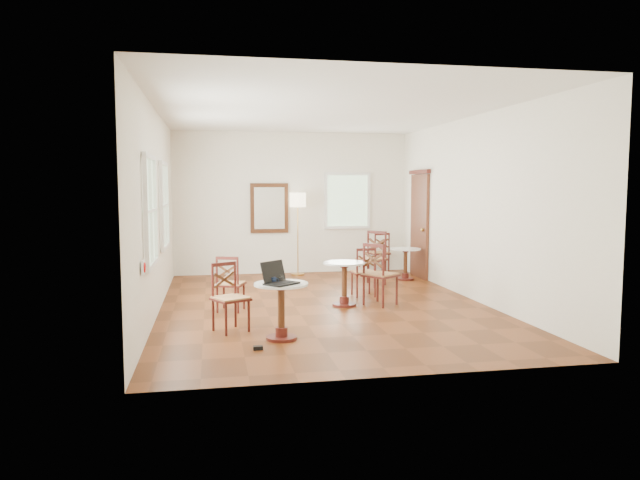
# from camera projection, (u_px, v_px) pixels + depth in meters

# --- Properties ---
(ground) EXTENTS (7.00, 7.00, 0.00)m
(ground) POSITION_uv_depth(u_px,v_px,m) (324.00, 305.00, 9.07)
(ground) COLOR #602C10
(ground) RESTS_ON ground
(room_shell) EXTENTS (5.02, 7.02, 3.01)m
(room_shell) POSITION_uv_depth(u_px,v_px,m) (317.00, 184.00, 9.15)
(room_shell) COLOR white
(room_shell) RESTS_ON ground
(cafe_table_near) EXTENTS (0.66, 0.66, 0.69)m
(cafe_table_near) POSITION_uv_depth(u_px,v_px,m) (281.00, 305.00, 7.00)
(cafe_table_near) COLOR #4F1A13
(cafe_table_near) RESTS_ON ground
(cafe_table_mid) EXTENTS (0.65, 0.65, 0.69)m
(cafe_table_mid) POSITION_uv_depth(u_px,v_px,m) (344.00, 279.00, 8.99)
(cafe_table_mid) COLOR #4F1A13
(cafe_table_mid) RESTS_ON ground
(cafe_table_back) EXTENTS (0.60, 0.60, 0.63)m
(cafe_table_back) POSITION_uv_depth(u_px,v_px,m) (405.00, 260.00, 11.51)
(cafe_table_back) COLOR #4F1A13
(cafe_table_back) RESTS_ON ground
(chair_near_a) EXTENTS (0.49, 0.49, 0.84)m
(chair_near_a) POSITION_uv_depth(u_px,v_px,m) (230.00, 284.00, 8.59)
(chair_near_a) COLOR #4F1A13
(chair_near_a) RESTS_ON ground
(chair_near_b) EXTENTS (0.55, 0.55, 0.88)m
(chair_near_b) POSITION_uv_depth(u_px,v_px,m) (230.00, 297.00, 7.41)
(chair_near_b) COLOR #4F1A13
(chair_near_b) RESTS_ON ground
(chair_mid_a) EXTENTS (0.40, 0.40, 0.83)m
(chair_mid_a) POSITION_uv_depth(u_px,v_px,m) (364.00, 272.00, 9.78)
(chair_mid_a) COLOR #4F1A13
(chair_mid_a) RESTS_ON ground
(chair_mid_b) EXTENTS (0.63, 0.63, 0.98)m
(chair_mid_b) POSITION_uv_depth(u_px,v_px,m) (379.00, 274.00, 9.03)
(chair_mid_b) COLOR #4F1A13
(chair_mid_b) RESTS_ON ground
(chair_back_a) EXTENTS (0.45, 0.45, 0.87)m
(chair_back_a) POSITION_uv_depth(u_px,v_px,m) (379.00, 253.00, 12.51)
(chair_back_a) COLOR #4F1A13
(chair_back_a) RESTS_ON ground
(chair_back_b) EXTENTS (0.66, 0.66, 1.02)m
(chair_back_b) POSITION_uv_depth(u_px,v_px,m) (372.00, 259.00, 10.86)
(chair_back_b) COLOR #4F1A13
(chair_back_b) RESTS_ON ground
(floor_lamp) EXTENTS (0.34, 0.34, 1.73)m
(floor_lamp) POSITION_uv_depth(u_px,v_px,m) (298.00, 205.00, 12.03)
(floor_lamp) COLOR #BF8C3F
(floor_lamp) RESTS_ON ground
(laptop) EXTENTS (0.49, 0.48, 0.27)m
(laptop) POSITION_uv_depth(u_px,v_px,m) (278.00, 278.00, 6.90)
(laptop) COLOR black
(laptop) RESTS_ON cafe_table_near
(mouse) EXTENTS (0.10, 0.07, 0.03)m
(mouse) POSITION_uv_depth(u_px,v_px,m) (279.00, 280.00, 7.07)
(mouse) COLOR black
(mouse) RESTS_ON cafe_table_near
(navy_mug) EXTENTS (0.10, 0.07, 0.08)m
(navy_mug) POSITION_uv_depth(u_px,v_px,m) (274.00, 280.00, 6.91)
(navy_mug) COLOR black
(navy_mug) RESTS_ON cafe_table_near
(water_glass) EXTENTS (0.06, 0.06, 0.10)m
(water_glass) POSITION_uv_depth(u_px,v_px,m) (282.00, 279.00, 6.99)
(water_glass) COLOR white
(water_glass) RESTS_ON cafe_table_near
(power_adapter) EXTENTS (0.11, 0.07, 0.04)m
(power_adapter) POSITION_uv_depth(u_px,v_px,m) (258.00, 348.00, 6.59)
(power_adapter) COLOR black
(power_adapter) RESTS_ON ground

